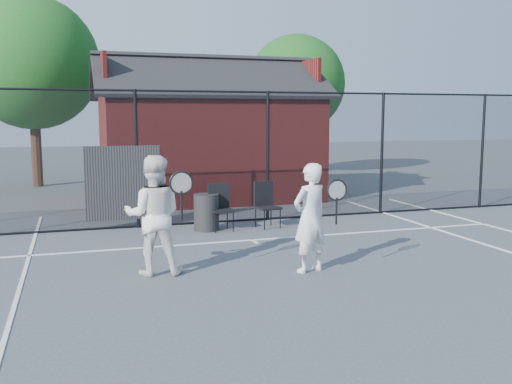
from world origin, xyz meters
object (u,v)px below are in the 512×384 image
object	(u,v)px
player_front	(310,218)
waste_bin	(206,212)
player_back	(154,215)
chair_right	(221,208)
clubhouse	(208,144)
chair_left	(268,206)

from	to	relation	value
player_front	waste_bin	bearing A→B (deg)	102.47
player_back	chair_right	world-z (taller)	player_back
player_back	chair_right	xyz separation A→B (m)	(1.82, 2.91, -0.44)
clubhouse	waste_bin	distance (m)	5.03
clubhouse	player_back	size ratio (longest dim) A/B	3.52
clubhouse	player_front	bearing A→B (deg)	-92.20
clubhouse	chair_right	bearing A→B (deg)	-99.82
clubhouse	chair_right	size ratio (longest dim) A/B	6.63
player_back	player_front	bearing A→B (deg)	-14.91
clubhouse	waste_bin	size ratio (longest dim) A/B	8.32
clubhouse	chair_left	world-z (taller)	clubhouse
clubhouse	player_back	world-z (taller)	clubhouse
waste_bin	clubhouse	bearing A→B (deg)	76.47
clubhouse	player_back	bearing A→B (deg)	-108.85
player_back	waste_bin	distance (m)	3.47
player_front	waste_bin	xyz separation A→B (m)	(-0.82, 3.69, -0.47)
player_back	chair_left	xyz separation A→B (m)	(2.86, 2.91, -0.43)
player_front	player_back	bearing A→B (deg)	165.09
player_front	chair_left	distance (m)	3.59
player_front	player_back	world-z (taller)	player_back
clubhouse	chair_left	distance (m)	5.03
player_front	waste_bin	size ratio (longest dim) A/B	2.20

